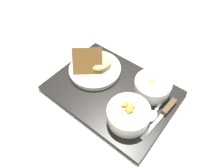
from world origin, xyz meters
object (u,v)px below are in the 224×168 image
(plate_main, at_px, (95,67))
(knife, at_px, (167,109))
(bowl_soup, at_px, (153,86))
(bowl_salad, at_px, (128,114))
(spoon, at_px, (155,111))

(plate_main, relative_size, knife, 1.07)
(bowl_soup, relative_size, knife, 0.69)
(bowl_soup, bearing_deg, plate_main, 13.07)
(bowl_salad, height_order, bowl_soup, bowl_salad)
(plate_main, xyz_separation_m, knife, (-0.30, -0.01, -0.01))
(bowl_soup, bearing_deg, spoon, 130.36)
(knife, bearing_deg, bowl_salad, -33.94)
(bowl_salad, distance_m, spoon, 0.10)
(knife, height_order, spoon, knife)
(bowl_soup, distance_m, knife, 0.09)
(spoon, bearing_deg, knife, 133.61)
(plate_main, height_order, spoon, plate_main)
(bowl_soup, bearing_deg, knife, 154.74)
(bowl_soup, bearing_deg, bowl_salad, 90.58)
(plate_main, distance_m, spoon, 0.27)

